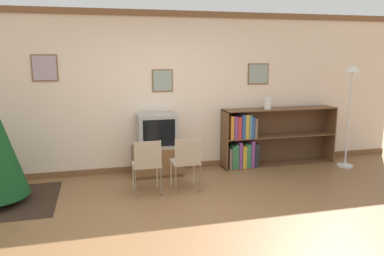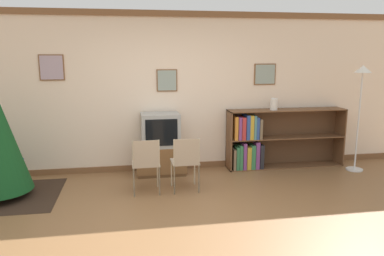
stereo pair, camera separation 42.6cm
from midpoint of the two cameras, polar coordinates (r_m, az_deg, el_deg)
ground_plane at (r=4.60m, az=-2.35°, el=-14.59°), size 24.00×24.00×0.00m
wall_back at (r=6.42m, az=-6.67°, el=5.36°), size 9.11×0.11×2.70m
tv_console at (r=6.33m, az=-7.19°, el=-4.98°), size 0.83×0.46×0.48m
television at (r=6.20m, az=-7.30°, el=-0.40°), size 0.63×0.45×0.56m
folding_chair_left at (r=5.39m, az=-9.12°, el=-5.39°), size 0.40×0.40×0.82m
folding_chair_right at (r=5.47m, az=-3.08°, el=-5.02°), size 0.40×0.40×0.82m
bookshelf at (r=6.78m, az=8.41°, el=-1.65°), size 2.12×0.36×1.04m
vase at (r=6.68m, az=9.68°, el=3.74°), size 0.13×0.13×0.21m
standing_lamp at (r=7.01m, az=21.50°, el=5.48°), size 0.28×0.28×1.81m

